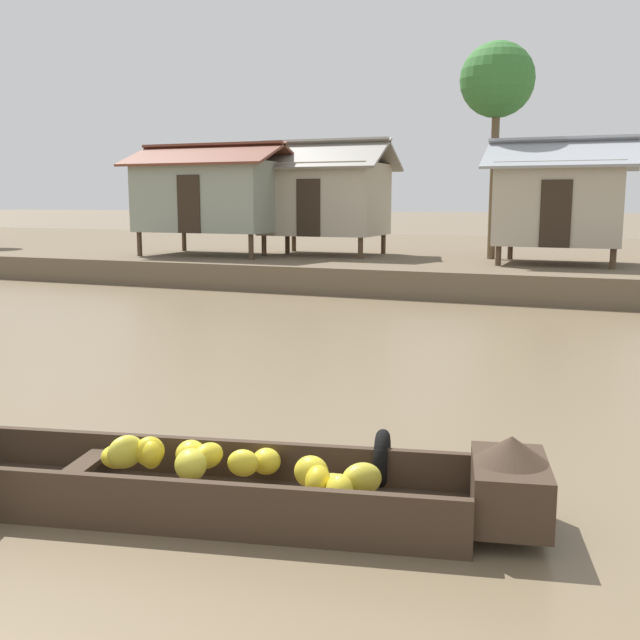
# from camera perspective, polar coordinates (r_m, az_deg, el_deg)

# --- Properties ---
(ground_plane) EXTENTS (300.00, 300.00, 0.00)m
(ground_plane) POSITION_cam_1_polar(r_m,az_deg,el_deg) (11.30, 3.65, -3.88)
(ground_plane) COLOR #726047
(riverbank_strip) EXTENTS (160.00, 20.00, 0.74)m
(riverbank_strip) POSITION_cam_1_polar(r_m,az_deg,el_deg) (28.79, 15.07, 4.54)
(riverbank_strip) COLOR brown
(riverbank_strip) RESTS_ON ground
(banana_boat) EXTENTS (5.78, 2.37, 0.78)m
(banana_boat) POSITION_cam_1_polar(r_m,az_deg,el_deg) (6.37, -9.52, -11.92)
(banana_boat) COLOR #3D2D21
(banana_boat) RESTS_ON ground
(stilt_house_left) EXTENTS (5.19, 3.60, 3.65)m
(stilt_house_left) POSITION_cam_1_polar(r_m,az_deg,el_deg) (25.10, -8.16, 9.47)
(stilt_house_left) COLOR #4C3826
(stilt_house_left) RESTS_ON riverbank_strip
(stilt_house_mid_left) EXTENTS (4.44, 3.30, 3.79)m
(stilt_house_mid_left) POSITION_cam_1_polar(r_m,az_deg,el_deg) (24.90, 0.38, 9.42)
(stilt_house_mid_left) COLOR #4C3826
(stilt_house_mid_left) RESTS_ON riverbank_strip
(stilt_house_mid_right) EXTENTS (4.08, 3.29, 3.56)m
(stilt_house_mid_right) POSITION_cam_1_polar(r_m,az_deg,el_deg) (22.33, 17.97, 8.65)
(stilt_house_mid_right) COLOR #4C3826
(stilt_house_mid_right) RESTS_ON riverbank_strip
(palm_tree_mid) EXTENTS (2.24, 2.24, 6.51)m
(palm_tree_mid) POSITION_cam_1_polar(r_m,az_deg,el_deg) (24.02, 13.46, 17.35)
(palm_tree_mid) COLOR brown
(palm_tree_mid) RESTS_ON riverbank_strip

